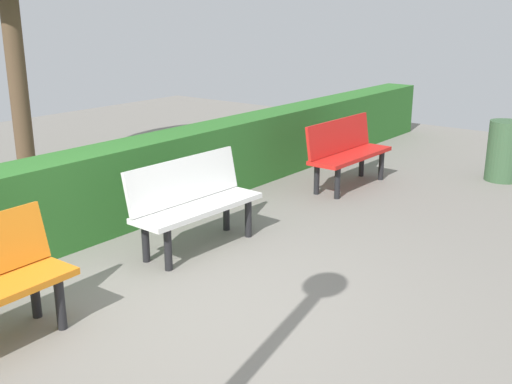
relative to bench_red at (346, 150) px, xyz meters
name	(u,v)px	position (x,y,z in m)	size (l,w,h in m)	color
ground_plane	(181,308)	(3.76, 0.71, -0.48)	(17.20, 17.20, 0.00)	gray
bench_red	(346,150)	(0.00, 0.00, 0.00)	(1.42, 0.49, 0.86)	red
bench_white	(193,200)	(2.76, -0.08, 0.00)	(1.40, 0.51, 0.86)	white
hedge_row	(130,183)	(2.64, -1.12, -0.05)	(13.20, 0.51, 0.87)	#2D6B28
trash_bin	(504,151)	(-1.52, 1.53, -0.08)	(0.45, 0.45, 0.80)	#385938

